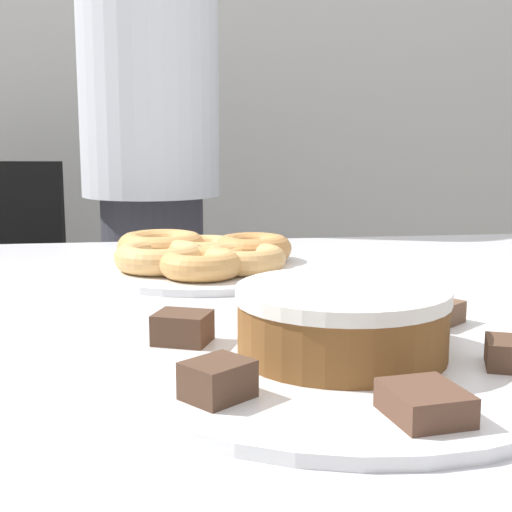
{
  "coord_description": "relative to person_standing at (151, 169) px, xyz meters",
  "views": [
    {
      "loc": [
        -0.14,
        -0.79,
        0.93
      ],
      "look_at": [
        -0.03,
        0.0,
        0.79
      ],
      "focal_mm": 50.0,
      "sensor_mm": 36.0,
      "label": 1
    }
  ],
  "objects": [
    {
      "name": "donut_4",
      "position": [
        0.07,
        -0.67,
        -0.09
      ],
      "size": [
        0.11,
        0.11,
        0.03
      ],
      "color": "tan",
      "rests_on": "plate_donuts"
    },
    {
      "name": "person_standing",
      "position": [
        0.0,
        0.0,
        0.0
      ],
      "size": [
        0.3,
        0.3,
        1.61
      ],
      "color": "#383842",
      "rests_on": "ground_plane"
    },
    {
      "name": "plate_cake",
      "position": [
        0.16,
        -1.03,
        -0.12
      ],
      "size": [
        0.4,
        0.4,
        0.01
      ],
      "color": "white",
      "rests_on": "table"
    },
    {
      "name": "donut_2",
      "position": [
        0.02,
        -0.53,
        -0.09
      ],
      "size": [
        0.13,
        0.13,
        0.04
      ],
      "color": "tan",
      "rests_on": "plate_donuts"
    },
    {
      "name": "lamington_2",
      "position": [
        0.03,
        -0.98,
        -0.1
      ],
      "size": [
        0.06,
        0.06,
        0.03
      ],
      "rotation": [
        0.0,
        0.0,
        2.75
      ],
      "color": "#513828",
      "rests_on": "plate_cake"
    },
    {
      "name": "donut_3",
      "position": [
        0.01,
        -0.62,
        -0.09
      ],
      "size": [
        0.13,
        0.13,
        0.04
      ],
      "color": "#E5AD66",
      "rests_on": "plate_donuts"
    },
    {
      "name": "table",
      "position": [
        0.15,
        -0.82,
        -0.19
      ],
      "size": [
        1.75,
        1.09,
        0.73
      ],
      "color": "silver",
      "rests_on": "ground_plane"
    },
    {
      "name": "donut_0",
      "position": [
        0.08,
        -0.6,
        -0.1
      ],
      "size": [
        0.12,
        0.12,
        0.03
      ],
      "color": "#D18E4C",
      "rests_on": "plate_donuts"
    },
    {
      "name": "plate_donuts",
      "position": [
        0.08,
        -0.6,
        -0.12
      ],
      "size": [
        0.32,
        0.32,
        0.01
      ],
      "color": "white",
      "rests_on": "table"
    },
    {
      "name": "lamington_3",
      "position": [
        0.05,
        -1.12,
        -0.1
      ],
      "size": [
        0.06,
        0.06,
        0.03
      ],
      "rotation": [
        0.0,
        0.0,
        3.8
      ],
      "color": "#513828",
      "rests_on": "plate_cake"
    },
    {
      "name": "lamington_4",
      "position": [
        0.18,
        -1.17,
        -0.1
      ],
      "size": [
        0.05,
        0.06,
        0.02
      ],
      "rotation": [
        0.0,
        0.0,
        4.85
      ],
      "color": "brown",
      "rests_on": "plate_cake"
    },
    {
      "name": "frosted_cake",
      "position": [
        0.16,
        -1.03,
        -0.08
      ],
      "size": [
        0.18,
        0.18,
        0.06
      ],
      "color": "brown",
      "rests_on": "plate_cake"
    },
    {
      "name": "lamington_0",
      "position": [
        0.28,
        -0.94,
        -0.1
      ],
      "size": [
        0.08,
        0.07,
        0.02
      ],
      "rotation": [
        0.0,
        0.0,
        0.66
      ],
      "color": "brown",
      "rests_on": "plate_cake"
    },
    {
      "name": "donut_5",
      "position": [
        0.13,
        -0.64,
        -0.1
      ],
      "size": [
        0.12,
        0.12,
        0.03
      ],
      "color": "#E5AD66",
      "rests_on": "plate_donuts"
    },
    {
      "name": "lamington_1",
      "position": [
        0.14,
        -0.89,
        -0.1
      ],
      "size": [
        0.05,
        0.06,
        0.02
      ],
      "rotation": [
        0.0,
        0.0,
        1.71
      ],
      "color": "brown",
      "rests_on": "plate_cake"
    },
    {
      "name": "donut_6",
      "position": [
        0.15,
        -0.57,
        -0.09
      ],
      "size": [
        0.12,
        0.12,
        0.04
      ],
      "color": "#D18E4C",
      "rests_on": "plate_donuts"
    },
    {
      "name": "donut_1",
      "position": [
        0.08,
        -0.54,
        -0.1
      ],
      "size": [
        0.11,
        0.11,
        0.03
      ],
      "color": "#E5AD66",
      "rests_on": "plate_donuts"
    },
    {
      "name": "wall_back",
      "position": [
        0.15,
        0.83,
        0.45
      ],
      "size": [
        8.0,
        0.05,
        2.6
      ],
      "color": "beige",
      "rests_on": "ground_plane"
    }
  ]
}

